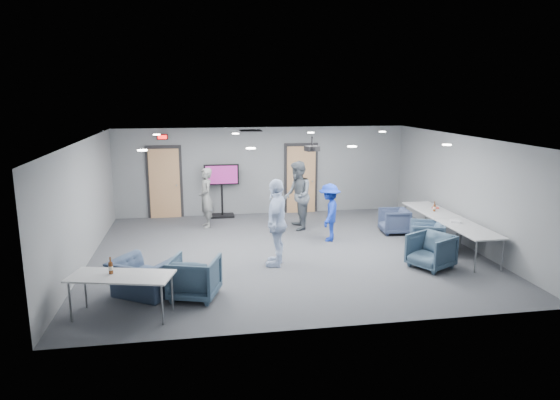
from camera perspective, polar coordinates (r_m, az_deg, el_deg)
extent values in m
plane|color=#36393D|center=(11.99, 0.64, -5.93)|extent=(9.00, 9.00, 0.00)
plane|color=white|center=(11.44, 0.67, 7.03)|extent=(9.00, 9.00, 0.00)
cube|color=slate|center=(15.53, -1.96, 3.34)|extent=(9.00, 0.02, 2.70)
cube|color=slate|center=(7.86, 5.84, -5.43)|extent=(9.00, 0.02, 2.70)
cube|color=slate|center=(11.73, -21.53, -0.36)|extent=(0.02, 8.00, 2.70)
cube|color=slate|center=(13.19, 20.28, 1.03)|extent=(0.02, 8.00, 2.70)
cube|color=black|center=(15.45, -13.04, 1.97)|extent=(1.06, 0.06, 2.24)
cube|color=tan|center=(15.41, -13.05, 1.84)|extent=(0.90, 0.05, 2.10)
cylinder|color=gray|center=(15.35, -11.74, 1.67)|extent=(0.04, 0.10, 0.04)
cube|color=black|center=(15.75, 2.40, 2.47)|extent=(1.06, 0.06, 2.24)
cube|color=tan|center=(15.71, 2.43, 2.33)|extent=(0.90, 0.05, 2.10)
cylinder|color=gray|center=(15.75, 3.71, 2.16)|extent=(0.04, 0.10, 0.04)
cube|color=black|center=(15.24, -13.29, 7.03)|extent=(0.32, 0.06, 0.16)
cube|color=#FF0C0C|center=(15.20, -13.30, 7.02)|extent=(0.26, 0.02, 0.11)
cube|color=black|center=(14.14, -3.37, 7.91)|extent=(0.60, 0.60, 0.03)
cylinder|color=white|center=(9.52, -15.46, 5.49)|extent=(0.18, 0.18, 0.02)
cylinder|color=white|center=(13.10, -13.91, 7.26)|extent=(0.18, 0.18, 0.02)
cylinder|color=white|center=(9.53, -3.36, 5.91)|extent=(0.18, 0.18, 0.02)
cylinder|color=white|center=(13.10, -5.09, 7.56)|extent=(0.18, 0.18, 0.02)
cylinder|color=white|center=(9.94, 8.24, 6.06)|extent=(0.18, 0.18, 0.02)
cylinder|color=white|center=(13.40, 3.54, 7.69)|extent=(0.18, 0.18, 0.02)
cylinder|color=white|center=(10.72, 18.53, 5.99)|extent=(0.18, 0.18, 0.02)
cylinder|color=white|center=(13.99, 11.62, 7.65)|extent=(0.18, 0.18, 0.02)
imported|color=gray|center=(14.13, -8.44, 0.25)|extent=(0.50, 0.67, 1.69)
imported|color=slate|center=(13.75, 2.00, 0.51)|extent=(0.76, 0.95, 1.90)
imported|color=silver|center=(10.84, -0.37, -2.58)|extent=(0.77, 1.21, 1.92)
imported|color=#1831A2|center=(12.76, 5.65, -1.43)|extent=(0.87, 1.09, 1.48)
imported|color=#36425E|center=(13.82, 12.92, -2.36)|extent=(0.80, 0.78, 0.67)
imported|color=#3E546B|center=(12.47, 16.41, -4.00)|extent=(1.02, 1.01, 0.72)
imported|color=#34495B|center=(11.29, 16.86, -5.61)|extent=(1.11, 1.10, 0.75)
imported|color=#374D60|center=(9.42, -9.74, -8.69)|extent=(1.06, 1.08, 0.78)
imported|color=#35445C|center=(9.75, -15.34, -8.51)|extent=(1.40, 1.36, 0.70)
cube|color=silver|center=(13.68, 16.83, -1.08)|extent=(0.79, 1.90, 0.03)
cylinder|color=gray|center=(14.40, 14.11, -1.77)|extent=(0.04, 0.04, 0.70)
cylinder|color=gray|center=(12.88, 17.17, -3.58)|extent=(0.04, 0.04, 0.70)
cylinder|color=gray|center=(14.66, 16.36, -1.66)|extent=(0.04, 0.04, 0.70)
cylinder|color=gray|center=(13.17, 19.62, -3.40)|extent=(0.04, 0.04, 0.70)
cube|color=silver|center=(12.06, 20.79, -3.08)|extent=(0.78, 1.86, 0.03)
cylinder|color=gray|center=(12.73, 17.55, -3.79)|extent=(0.04, 0.04, 0.70)
cylinder|color=gray|center=(11.31, 21.45, -6.05)|extent=(0.04, 0.04, 0.70)
cylinder|color=gray|center=(13.02, 19.98, -3.61)|extent=(0.04, 0.04, 0.70)
cylinder|color=gray|center=(11.63, 24.08, -5.77)|extent=(0.04, 0.04, 0.70)
cube|color=silver|center=(8.84, -17.73, -8.28)|extent=(1.84, 1.11, 0.03)
cylinder|color=gray|center=(8.97, -12.23, -10.19)|extent=(0.04, 0.04, 0.70)
cylinder|color=gray|center=(9.52, -21.35, -9.44)|extent=(0.04, 0.04, 0.70)
cylinder|color=gray|center=(8.48, -13.31, -11.57)|extent=(0.04, 0.04, 0.70)
cylinder|color=gray|center=(9.06, -22.88, -10.66)|extent=(0.04, 0.04, 0.70)
cylinder|color=#572A0E|center=(8.93, -18.77, -7.37)|extent=(0.07, 0.07, 0.20)
cylinder|color=#572A0E|center=(8.88, -18.84, -6.49)|extent=(0.03, 0.03, 0.09)
cylinder|color=beige|center=(8.93, -18.77, -7.37)|extent=(0.08, 0.08, 0.07)
cylinder|color=#572A0E|center=(13.45, 17.23, -0.87)|extent=(0.06, 0.06, 0.18)
cylinder|color=#572A0E|center=(13.42, 17.26, -0.33)|extent=(0.02, 0.02, 0.08)
cylinder|color=beige|center=(13.45, 17.23, -0.87)|extent=(0.07, 0.07, 0.06)
cube|color=#D43E35|center=(13.80, 17.34, -0.86)|extent=(0.19, 0.14, 0.04)
cube|color=silver|center=(12.43, 19.41, -2.35)|extent=(0.28, 0.24, 0.05)
cube|color=black|center=(15.43, -6.59, -1.79)|extent=(0.71, 0.50, 0.06)
cylinder|color=black|center=(15.29, -6.65, 0.48)|extent=(0.06, 0.06, 1.21)
cube|color=black|center=(15.18, -6.71, 2.91)|extent=(1.06, 0.07, 0.62)
cube|color=#6E1859|center=(15.13, -6.70, 2.88)|extent=(0.96, 0.01, 0.54)
cylinder|color=black|center=(12.14, 3.69, 6.73)|extent=(0.04, 0.04, 0.22)
cube|color=black|center=(12.16, 3.68, 5.89)|extent=(0.37, 0.34, 0.12)
cylinder|color=black|center=(12.02, 3.84, 5.81)|extent=(0.08, 0.06, 0.08)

